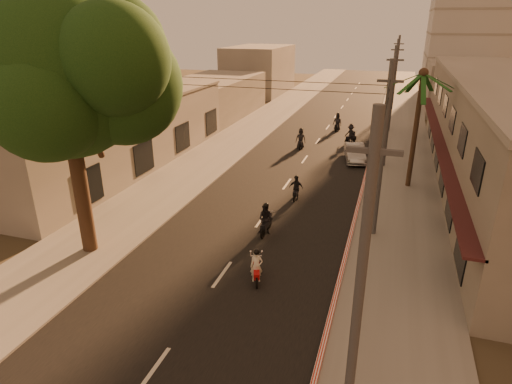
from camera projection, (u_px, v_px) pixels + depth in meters
The scene contains 20 objects.
ground at pixel (204, 300), 17.42m from camera, with size 160.00×160.00×0.00m, color #383023.
road at pixel (305, 159), 35.08m from camera, with size 10.00×140.00×0.02m, color black.
sidewalk_right at pixel (400, 168), 32.93m from camera, with size 5.00×140.00×0.12m, color slate.
sidewalk_left at pixel (220, 151), 37.20m from camera, with size 5.00×140.00×0.12m, color slate.
curb_stripe at pixel (363, 186), 29.18m from camera, with size 0.20×60.00×0.20m, color red.
shophouse_row at pixel (510, 135), 27.99m from camera, with size 8.80×34.20×7.30m.
left_building at pixel (111, 133), 32.80m from camera, with size 8.20×24.20×5.20m.
broadleaf_tree at pixel (72, 75), 18.04m from camera, with size 9.60×8.70×12.10m.
palm_tree at pixel (423, 80), 26.61m from camera, with size 5.00×5.00×8.20m.
utility_poles at pixel (393, 81), 30.88m from camera, with size 1.20×48.26×9.00m.
filler_right at pixel (461, 88), 52.06m from camera, with size 8.00×14.00×6.00m, color gray.
filler_left_near at pixel (214, 97), 50.62m from camera, with size 8.00×14.00×4.40m, color gray.
filler_left_far at pixel (259, 70), 66.03m from camera, with size 8.00×14.00×7.00m, color gray.
scooter_red at pixel (257, 267), 18.46m from camera, with size 0.85×1.57×1.59m.
scooter_mid_a at pixel (266, 220), 22.61m from camera, with size 0.83×1.81×1.78m.
scooter_mid_b at pixel (296, 188), 27.08m from camera, with size 0.93×1.63×1.60m.
scooter_far_a at pixel (301, 139), 37.81m from camera, with size 1.03×1.89×1.87m.
scooter_far_b at pixel (351, 134), 39.44m from camera, with size 1.62×1.73×1.84m.
parked_car at pixel (355, 153), 34.52m from camera, with size 2.23×4.30×1.35m, color #A5A8AE.
scooter_far_c at pixel (337, 123), 43.98m from camera, with size 0.94×1.90×1.87m.
Camera 1 is at (6.49, -13.16, 10.60)m, focal length 30.00 mm.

